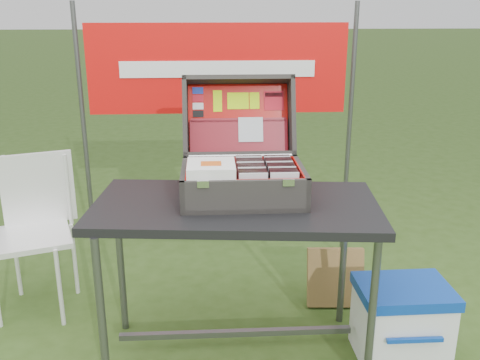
{
  "coord_description": "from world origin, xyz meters",
  "views": [
    {
      "loc": [
        -0.06,
        -2.26,
        1.67
      ],
      "look_at": [
        0.08,
        0.1,
        0.9
      ],
      "focal_mm": 40.0,
      "sensor_mm": 36.0,
      "label": 1
    }
  ],
  "objects": [
    {
      "name": "cd_right_0",
      "position": [
        0.26,
        -0.07,
        0.91
      ],
      "size": [
        0.13,
        0.01,
        0.14
      ],
      "primitive_type": "cube",
      "color": "silver",
      "rests_on": "suitcase_liner_floor"
    },
    {
      "name": "lid_card_neon_tall",
      "position": [
        -0.01,
        0.5,
        1.2
      ],
      "size": [
        0.05,
        0.04,
        0.11
      ],
      "primitive_type": "cube",
      "rotation": [
        -1.9,
        0.0,
        0.0
      ],
      "color": "#BBF101",
      "rests_on": "suitcase_lid_liner"
    },
    {
      "name": "suitcase",
      "position": [
        0.09,
        0.15,
        1.07
      ],
      "size": [
        0.56,
        0.56,
        0.51
      ],
      "primitive_type": null,
      "color": "#42403C",
      "rests_on": "table"
    },
    {
      "name": "chair_backrest",
      "position": [
        -1.05,
        0.71,
        0.67
      ],
      "size": [
        0.39,
        0.16,
        0.42
      ],
      "primitive_type": "cube",
      "rotation": [
        0.0,
        0.0,
        0.33
      ],
      "color": "silver",
      "rests_on": "chair_seat"
    },
    {
      "name": "cd_right_9",
      "position": [
        0.26,
        0.13,
        0.91
      ],
      "size": [
        0.13,
        0.01,
        0.14
      ],
      "primitive_type": "cube",
      "color": "black",
      "rests_on": "suitcase_liner_floor"
    },
    {
      "name": "lid_sticker_band",
      "position": [
        0.28,
        0.5,
        1.2
      ],
      "size": [
        0.1,
        0.04,
        0.1
      ],
      "primitive_type": "cube",
      "rotation": [
        -1.9,
        0.0,
        0.0
      ],
      "color": "red",
      "rests_on": "suitcase_lid_liner"
    },
    {
      "name": "banner",
      "position": [
        0.0,
        1.09,
        1.3
      ],
      "size": [
        1.6,
        0.02,
        0.55
      ],
      "primitive_type": "cube",
      "color": "red",
      "rests_on": "banner_post_left"
    },
    {
      "name": "songbook_5",
      "position": [
        -0.05,
        0.01,
        0.99
      ],
      "size": [
        0.21,
        0.21,
        0.0
      ],
      "primitive_type": "cube",
      "color": "white",
      "rests_on": "suitcase_base_wall_front"
    },
    {
      "name": "chair",
      "position": [
        -1.05,
        0.52,
        0.44
      ],
      "size": [
        0.52,
        0.55,
        0.88
      ],
      "primitive_type": null,
      "rotation": [
        0.0,
        0.0,
        0.33
      ],
      "color": "silver",
      "rests_on": "ground"
    },
    {
      "name": "songbook_1",
      "position": [
        -0.05,
        0.01,
        0.97
      ],
      "size": [
        0.21,
        0.21,
        0.0
      ],
      "primitive_type": "cube",
      "color": "white",
      "rests_on": "suitcase_base_wall_front"
    },
    {
      "name": "cd_right_2",
      "position": [
        0.26,
        -0.02,
        0.91
      ],
      "size": [
        0.13,
        0.01,
        0.14
      ],
      "primitive_type": "cube",
      "color": "black",
      "rests_on": "suitcase_liner_floor"
    },
    {
      "name": "cardboard_box",
      "position": [
        0.66,
        0.48,
        0.17
      ],
      "size": [
        0.33,
        0.16,
        0.34
      ],
      "primitive_type": "cube",
      "rotation": [
        -0.27,
        0.0,
        -0.06
      ],
      "color": "#A1753F",
      "rests_on": "ground"
    },
    {
      "name": "cd_left_11",
      "position": [
        0.13,
        0.18,
        0.91
      ],
      "size": [
        0.13,
        0.01,
        0.14
      ],
      "primitive_type": "cube",
      "color": "black",
      "rests_on": "suitcase_liner_floor"
    },
    {
      "name": "cd_right_10",
      "position": [
        0.26,
        0.15,
        0.91
      ],
      "size": [
        0.13,
        0.01,
        0.14
      ],
      "primitive_type": "cube",
      "color": "black",
      "rests_on": "suitcase_liner_floor"
    },
    {
      "name": "table_top",
      "position": [
        0.06,
        0.03,
        0.79
      ],
      "size": [
        1.36,
        0.77,
        0.04
      ],
      "primitive_type": "cube",
      "rotation": [
        0.0,
        0.0,
        -0.1
      ],
      "color": "black",
      "rests_on": "ground"
    },
    {
      "name": "cd_left_0",
      "position": [
        0.13,
        -0.07,
        0.91
      ],
      "size": [
        0.13,
        0.01,
        0.14
      ],
      "primitive_type": "cube",
      "color": "silver",
      "rests_on": "suitcase_liner_floor"
    },
    {
      "name": "cd_right_7",
      "position": [
        0.26,
        0.09,
        0.91
      ],
      "size": [
        0.13,
        0.01,
        0.14
      ],
      "primitive_type": "cube",
      "color": "black",
      "rests_on": "suitcase_liner_floor"
    },
    {
      "name": "banner_post_left",
      "position": [
        -0.85,
        1.1,
        0.85
      ],
      "size": [
        0.03,
        0.03,
        1.7
      ],
      "primitive_type": "cylinder",
      "color": "#59595B",
      "rests_on": "ground"
    },
    {
      "name": "suitcase_latch_right",
      "position": [
        0.27,
        -0.11,
        0.95
      ],
      "size": [
        0.05,
        0.01,
        0.03
      ],
      "primitive_type": "cube",
      "color": "silver",
      "rests_on": "suitcase_base_wall_front"
    },
    {
      "name": "cd_left_7",
      "position": [
        0.13,
        0.09,
        0.91
      ],
      "size": [
        0.13,
        0.01,
        0.14
      ],
      "primitive_type": "cube",
      "color": "black",
      "rests_on": "suitcase_liner_floor"
    },
    {
      "name": "chair_upright_right",
      "position": [
        -0.88,
        0.71,
        0.66
      ],
      "size": [
        0.02,
        0.02,
        0.42
      ],
      "primitive_type": "cylinder",
      "color": "silver",
      "rests_on": "chair_seat"
    },
    {
      "name": "suitcase_lid_rim_near",
      "position": [
        0.09,
        0.36,
        0.95
      ],
      "size": [
        0.56,
        0.15,
        0.07
      ],
      "primitive_type": "cube",
      "rotation": [
        -1.9,
        0.0,
        0.0
      ],
      "color": "#42403C",
      "rests_on": "suitcase_lid_back"
    },
    {
      "name": "songbook_8",
      "position": [
        -0.05,
        0.01,
        1.01
      ],
      "size": [
        0.21,
        0.21,
        0.0
      ],
      "primitive_type": "cube",
      "color": "white",
      "rests_on": "suitcase_base_wall_front"
    },
    {
      "name": "cooler_lid",
      "position": [
        0.87,
        -0.03,
        0.36
      ],
      "size": [
        0.45,
        0.34,
        0.05
      ],
      "primitive_type": "cube",
      "rotation": [
        0.0,
        0.0,
        0.01
      ],
      "color": "#0B3BA0",
      "rests_on": "cooler_body"
    },
    {
      "name": "suitcase_lid_rim_right",
      "position": [
        0.36,
        0.42,
        1.13
      ],
      "size": [
        0.02,
        0.27,
        0.43
      ],
      "primitive_type": "cube",
      "rotation": [
        -1.9,
        0.0,
        0.0
      ],
      "color": "#42403C",
      "rests_on": "suitcase_lid_back"
    },
    {
      "name": "chair_leg_fr",
      "position": [
        -0.88,
        0.35,
        0.23
      ],
      "size": [
        0.02,
        0.02,
        0.45
      ],
      "primitive_type": "cylinder",
      "color": "silver",
      "rests_on": "ground"
    },
    {
      "name": "suitcase_lid_pocket",
      "position": [
        0.09,
        0.42,
        1.03
      ],
      "size": [
        0.5,
        0.08,
        0.16
      ],
      "primitive_type": "cube",
      "rotation": [
        -1.9,
        0.0,
        0.0
      ],
      "color": "maroon",
      "rests_on": "suitcase_lid_liner"
    },
    {
      "name": "cd_right_13",
      "position": [
        0.26,
        0.22,
        0.91
      ],
      "size": [
        0.13,
        0.01,
        0.14
      ],
      "primitive_type": "cube",
      "color": "black",
      "rests_on": "suitcase_liner_floor"
    },
    {
      "name": "cd_right_12",
      "position": [
        0.26,
        0.2,
        0.91
      ],
      "size": [
        0.13,
        0.01,
        0.14
      ],
      "primitive_type": "cube",
      "color": "silver",
      "rests_on": "suitcase_liner_floor"
    },
    {
      "name": "lid_sticker_cc_c",
      "position": [
        -0.11,
        0.49,
        1.18
      ],
      "size": [
        0.06,
        0.01,
        0.03
      ],
      "primitive_type": "cube",
      "rotation": [
        -1.9,
        0.0,
        0.0
      ],
      "color": "white",
      "rests_on": "suitcase_lid_liner"
    },
    {
      "name": "lid_sticker_cc_a",
      "position": [
        -0.11,
        0.51,
        1.25
      ],
      "size": [
        0.06,
        0.01,
        0.03
      ],
      "primitive_type": "cube",
      "rotation": [
        -1.9,
        0.0,
        0.0
      ],
      "color": "#1933B2",
      "rests_on": "suitcase_lid_liner"
    },
    {
      "name": "lid_sticker_band_bar",
      "position": [
        0.28,
        0.5,
        1.23
      ],
      "size": [
        0.09,
        0.01,
        0.02
      ],
      "primitive_type": "cube",
      "rotation": [
        -1.9,
        0.0,
        0.0
      ],
      "color": "black",
      "rests_on": "suitcase_lid_liner"
    },
    {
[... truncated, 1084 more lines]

